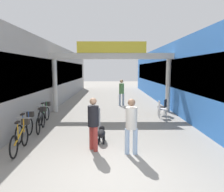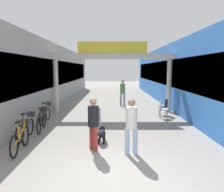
{
  "view_description": "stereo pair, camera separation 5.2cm",
  "coord_description": "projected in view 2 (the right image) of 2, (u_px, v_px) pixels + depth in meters",
  "views": [
    {
      "loc": [
        -0.08,
        -5.01,
        2.54
      ],
      "look_at": [
        0.0,
        4.97,
        1.3
      ],
      "focal_mm": 35.0,
      "sensor_mm": 36.0,
      "label": 1
    },
    {
      "loc": [
        -0.03,
        -5.01,
        2.54
      ],
      "look_at": [
        0.0,
        4.97,
        1.3
      ],
      "focal_mm": 35.0,
      "sensor_mm": 36.0,
      "label": 2
    }
  ],
  "objects": [
    {
      "name": "bollard_post_metal",
      "position": [
        99.0,
        121.0,
        8.51
      ],
      "size": [
        0.1,
        0.1,
        1.05
      ],
      "color": "gray",
      "rests_on": "ground_plane"
    },
    {
      "name": "bicycle_black_third",
      "position": [
        41.0,
        120.0,
        9.06
      ],
      "size": [
        0.46,
        1.68,
        0.98
      ],
      "color": "black",
      "rests_on": "ground_plane"
    },
    {
      "name": "bicycle_green_farthest",
      "position": [
        45.0,
        113.0,
        10.45
      ],
      "size": [
        0.46,
        1.69,
        0.98
      ],
      "color": "black",
      "rests_on": "ground_plane"
    },
    {
      "name": "storefront_left",
      "position": [
        42.0,
        75.0,
        15.93
      ],
      "size": [
        3.0,
        26.0,
        4.13
      ],
      "color": "#9E9993",
      "rests_on": "ground_plane"
    },
    {
      "name": "cafe_chair_black_farther",
      "position": [
        164.0,
        106.0,
        11.98
      ],
      "size": [
        0.54,
        0.54,
        0.89
      ],
      "color": "gray",
      "rests_on": "ground_plane"
    },
    {
      "name": "dog_on_leash",
      "position": [
        101.0,
        133.0,
        7.6
      ],
      "size": [
        0.29,
        0.71,
        0.52
      ],
      "color": "black",
      "rests_on": "ground_plane"
    },
    {
      "name": "pedestrian_with_dog",
      "position": [
        93.0,
        121.0,
        6.76
      ],
      "size": [
        0.47,
        0.47,
        1.66
      ],
      "color": "#99332D",
      "rests_on": "ground_plane"
    },
    {
      "name": "pedestrian_companion",
      "position": [
        131.0,
        123.0,
        6.44
      ],
      "size": [
        0.39,
        0.36,
        1.68
      ],
      "color": "#A5BFE0",
      "rests_on": "ground_plane"
    },
    {
      "name": "cafe_chair_aluminium_nearer",
      "position": [
        161.0,
        108.0,
        11.28
      ],
      "size": [
        0.43,
        0.43,
        0.89
      ],
      "color": "gray",
      "rests_on": "ground_plane"
    },
    {
      "name": "pedestrian_carrying_crate",
      "position": [
        122.0,
        91.0,
        15.01
      ],
      "size": [
        0.39,
        0.38,
        1.82
      ],
      "color": "#8C9EB2",
      "rests_on": "ground_plane"
    },
    {
      "name": "storefront_right",
      "position": [
        181.0,
        75.0,
        15.96
      ],
      "size": [
        3.0,
        26.0,
        4.13
      ],
      "color": "blue",
      "rests_on": "ground_plane"
    },
    {
      "name": "arcade_sign_gateway",
      "position": [
        112.0,
        63.0,
        12.69
      ],
      "size": [
        7.4,
        0.47,
        4.09
      ],
      "color": "beige",
      "rests_on": "ground_plane"
    },
    {
      "name": "bicycle_orange_nearest",
      "position": [
        20.0,
        137.0,
        6.81
      ],
      "size": [
        0.46,
        1.69,
        0.98
      ],
      "color": "black",
      "rests_on": "ground_plane"
    },
    {
      "name": "ground_plane",
      "position": [
        113.0,
        174.0,
        5.28
      ],
      "size": [
        80.0,
        80.0,
        0.0
      ],
      "primitive_type": "plane",
      "color": "gray"
    },
    {
      "name": "bicycle_blue_second",
      "position": [
        26.0,
        127.0,
        7.99
      ],
      "size": [
        0.46,
        1.69,
        0.98
      ],
      "color": "black",
      "rests_on": "ground_plane"
    }
  ]
}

